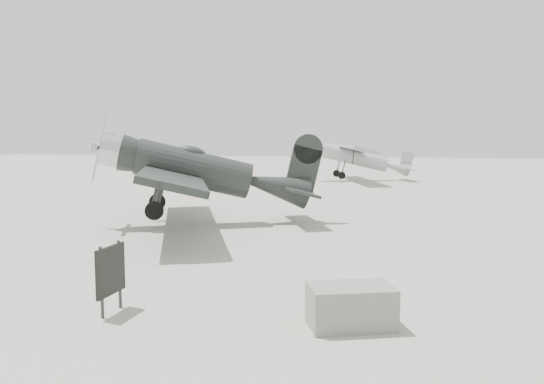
{
  "coord_description": "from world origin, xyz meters",
  "views": [
    {
      "loc": [
        2.71,
        -16.42,
        3.31
      ],
      "look_at": [
        -1.92,
        0.96,
        1.5
      ],
      "focal_mm": 35.0,
      "sensor_mm": 36.0,
      "label": 1
    }
  ],
  "objects_px": {
    "equipment_block": "(351,306)",
    "sign_board": "(111,272)",
    "highwing_monoplane": "(358,155)",
    "lowwing_monoplane": "(204,172)"
  },
  "relations": [
    {
      "from": "highwing_monoplane",
      "to": "equipment_block",
      "type": "bearing_deg",
      "value": -102.71
    },
    {
      "from": "lowwing_monoplane",
      "to": "sign_board",
      "type": "bearing_deg",
      "value": -102.4
    },
    {
      "from": "lowwing_monoplane",
      "to": "sign_board",
      "type": "relative_size",
      "value": 8.63
    },
    {
      "from": "equipment_block",
      "to": "sign_board",
      "type": "height_order",
      "value": "sign_board"
    },
    {
      "from": "lowwing_monoplane",
      "to": "highwing_monoplane",
      "type": "distance_m",
      "value": 23.47
    },
    {
      "from": "lowwing_monoplane",
      "to": "highwing_monoplane",
      "type": "xyz_separation_m",
      "value": [
        3.53,
        23.2,
        -0.02
      ]
    },
    {
      "from": "highwing_monoplane",
      "to": "sign_board",
      "type": "bearing_deg",
      "value": -110.45
    },
    {
      "from": "lowwing_monoplane",
      "to": "sign_board",
      "type": "height_order",
      "value": "lowwing_monoplane"
    },
    {
      "from": "equipment_block",
      "to": "lowwing_monoplane",
      "type": "bearing_deg",
      "value": 124.56
    },
    {
      "from": "equipment_block",
      "to": "sign_board",
      "type": "distance_m",
      "value": 4.53
    }
  ]
}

